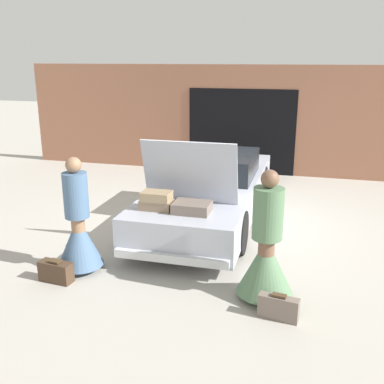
{
  "coord_description": "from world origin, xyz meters",
  "views": [
    {
      "loc": [
        1.76,
        -7.99,
        2.98
      ],
      "look_at": [
        0.0,
        -1.37,
        0.91
      ],
      "focal_mm": 42.0,
      "sensor_mm": 36.0,
      "label": 1
    }
  ],
  "objects_px": {
    "person_right": "(266,255)",
    "suitcase_beside_right_person": "(278,308)",
    "suitcase_beside_left_person": "(56,271)",
    "car": "(211,189)",
    "person_left": "(79,231)"
  },
  "relations": [
    {
      "from": "person_left",
      "to": "suitcase_beside_right_person",
      "type": "xyz_separation_m",
      "value": [
        2.88,
        -0.57,
        -0.45
      ]
    },
    {
      "from": "person_right",
      "to": "suitcase_beside_left_person",
      "type": "height_order",
      "value": "person_right"
    },
    {
      "from": "suitcase_beside_left_person",
      "to": "suitcase_beside_right_person",
      "type": "distance_m",
      "value": 3.04
    },
    {
      "from": "person_left",
      "to": "suitcase_beside_left_person",
      "type": "height_order",
      "value": "person_left"
    },
    {
      "from": "car",
      "to": "person_right",
      "type": "distance_m",
      "value": 3.09
    },
    {
      "from": "suitcase_beside_left_person",
      "to": "suitcase_beside_right_person",
      "type": "height_order",
      "value": "suitcase_beside_right_person"
    },
    {
      "from": "person_right",
      "to": "car",
      "type": "bearing_deg",
      "value": 30.15
    },
    {
      "from": "person_right",
      "to": "suitcase_beside_left_person",
      "type": "relative_size",
      "value": 3.45
    },
    {
      "from": "suitcase_beside_right_person",
      "to": "person_right",
      "type": "bearing_deg",
      "value": 115.55
    },
    {
      "from": "suitcase_beside_right_person",
      "to": "car",
      "type": "bearing_deg",
      "value": 115.59
    },
    {
      "from": "car",
      "to": "person_right",
      "type": "bearing_deg",
      "value": -64.41
    },
    {
      "from": "car",
      "to": "suitcase_beside_right_person",
      "type": "height_order",
      "value": "car"
    },
    {
      "from": "person_right",
      "to": "suitcase_beside_right_person",
      "type": "height_order",
      "value": "person_right"
    },
    {
      "from": "suitcase_beside_right_person",
      "to": "person_left",
      "type": "bearing_deg",
      "value": 168.82
    },
    {
      "from": "person_left",
      "to": "suitcase_beside_right_person",
      "type": "relative_size",
      "value": 3.4
    }
  ]
}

